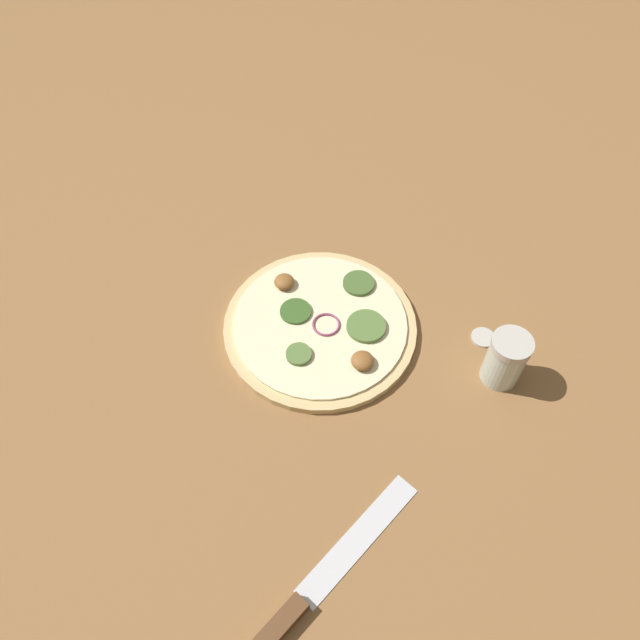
# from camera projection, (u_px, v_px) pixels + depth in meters

# --- Properties ---
(ground_plane) EXTENTS (3.00, 3.00, 0.00)m
(ground_plane) POSITION_uv_depth(u_px,v_px,m) (320.00, 329.00, 0.89)
(ground_plane) COLOR olive
(pizza) EXTENTS (0.27, 0.27, 0.03)m
(pizza) POSITION_uv_depth(u_px,v_px,m) (321.00, 325.00, 0.88)
(pizza) COLOR #D6B77A
(pizza) RESTS_ON ground_plane
(knife) EXTENTS (0.30, 0.11, 0.02)m
(knife) POSITION_uv_depth(u_px,v_px,m) (285.00, 620.00, 0.66)
(knife) COLOR silver
(knife) RESTS_ON ground_plane
(spice_jar) EXTENTS (0.05, 0.05, 0.08)m
(spice_jar) POSITION_uv_depth(u_px,v_px,m) (506.00, 359.00, 0.81)
(spice_jar) COLOR silver
(spice_jar) RESTS_ON ground_plane
(loose_cap) EXTENTS (0.03, 0.03, 0.01)m
(loose_cap) POSITION_uv_depth(u_px,v_px,m) (483.00, 337.00, 0.88)
(loose_cap) COLOR beige
(loose_cap) RESTS_ON ground_plane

